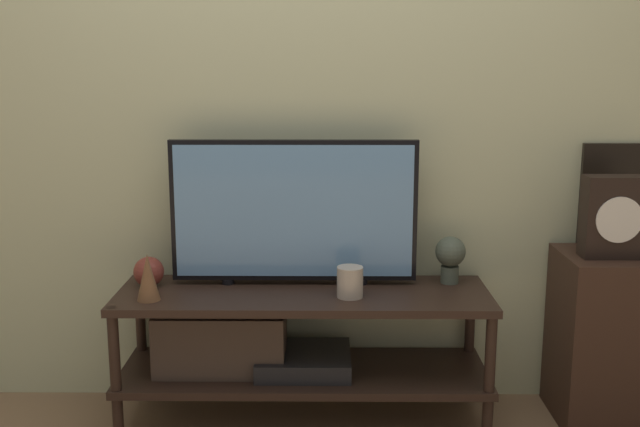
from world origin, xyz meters
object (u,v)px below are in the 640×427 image
decorative_bust (450,255)px  mantel_clock (614,217)px  vase_slim_bronze (148,277)px  television (294,211)px  vase_round_glass (149,272)px  candle_jar (350,282)px

decorative_bust → mantel_clock: size_ratio=0.61×
vase_slim_bronze → mantel_clock: size_ratio=0.57×
television → mantel_clock: television is taller
vase_round_glass → vase_slim_bronze: bearing=-77.4°
vase_slim_bronze → candle_jar: bearing=3.3°
candle_jar → mantel_clock: (0.98, 0.07, 0.23)m
television → candle_jar: 0.36m
vase_round_glass → decorative_bust: bearing=2.8°
television → mantel_clock: 1.20m
vase_round_glass → mantel_clock: (1.75, -0.06, 0.23)m
television → vase_slim_bronze: 0.60m
television → vase_slim_bronze: (-0.52, -0.20, -0.20)m
television → vase_slim_bronze: television is taller
candle_jar → mantel_clock: mantel_clock is taller
vase_slim_bronze → decorative_bust: size_ratio=0.93×
candle_jar → television: bearing=142.7°
vase_slim_bronze → decorative_bust: 1.16m
vase_round_glass → candle_jar: bearing=-9.3°
candle_jar → decorative_bust: size_ratio=0.62×
vase_slim_bronze → mantel_clock: mantel_clock is taller
vase_slim_bronze → mantel_clock: 1.73m
candle_jar → vase_round_glass: bearing=170.7°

